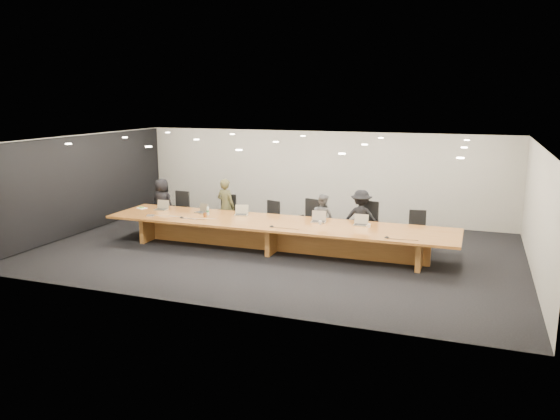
% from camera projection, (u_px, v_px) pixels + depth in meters
% --- Properties ---
extents(ground, '(12.00, 12.00, 0.00)m').
position_uv_depth(ground, '(276.00, 250.00, 13.96)').
color(ground, black).
rests_on(ground, ground).
extents(back_wall, '(12.00, 0.02, 2.80)m').
position_uv_depth(back_wall, '(320.00, 175.00, 17.35)').
color(back_wall, silver).
rests_on(back_wall, ground).
extents(left_wall_panel, '(0.08, 7.84, 2.74)m').
position_uv_depth(left_wall_panel, '(83.00, 185.00, 15.67)').
color(left_wall_panel, black).
rests_on(left_wall_panel, ground).
extents(conference_table, '(9.00, 1.80, 0.75)m').
position_uv_depth(conference_table, '(276.00, 231.00, 13.85)').
color(conference_table, brown).
rests_on(conference_table, ground).
extents(chair_far_left, '(0.60, 0.60, 1.11)m').
position_uv_depth(chair_far_left, '(179.00, 210.00, 16.26)').
color(chair_far_left, black).
rests_on(chair_far_left, ground).
extents(chair_left, '(0.58, 0.58, 1.11)m').
position_uv_depth(chair_left, '(226.00, 214.00, 15.70)').
color(chair_left, black).
rests_on(chair_left, ground).
extents(chair_mid_left, '(0.67, 0.67, 1.03)m').
position_uv_depth(chair_mid_left, '(269.00, 219.00, 15.18)').
color(chair_mid_left, black).
rests_on(chair_mid_left, ground).
extents(chair_mid_right, '(0.73, 0.73, 1.16)m').
position_uv_depth(chair_mid_right, '(308.00, 220.00, 14.76)').
color(chair_mid_right, black).
rests_on(chair_mid_right, ground).
extents(chair_right, '(0.75, 0.75, 1.19)m').
position_uv_depth(chair_right, '(365.00, 224.00, 14.30)').
color(chair_right, black).
rests_on(chair_right, ground).
extents(chair_far_right, '(0.59, 0.59, 1.02)m').
position_uv_depth(chair_far_right, '(417.00, 230.00, 13.93)').
color(chair_far_right, black).
rests_on(chair_far_right, ground).
extents(person_a, '(0.75, 0.51, 1.48)m').
position_uv_depth(person_a, '(162.00, 203.00, 16.28)').
color(person_a, black).
rests_on(person_a, ground).
extents(person_b, '(0.65, 0.50, 1.59)m').
position_uv_depth(person_b, '(226.00, 206.00, 15.57)').
color(person_b, '#3C3A20').
rests_on(person_b, ground).
extents(person_c, '(0.78, 0.70, 1.33)m').
position_uv_depth(person_c, '(322.00, 218.00, 14.61)').
color(person_c, '#565759').
rests_on(person_c, ground).
extents(person_d, '(1.02, 0.66, 1.49)m').
position_uv_depth(person_d, '(361.00, 218.00, 14.28)').
color(person_d, black).
rests_on(person_d, ground).
extents(laptop_a, '(0.36, 0.27, 0.27)m').
position_uv_depth(laptop_a, '(161.00, 205.00, 15.24)').
color(laptop_a, '#C5B796').
rests_on(laptop_a, conference_table).
extents(laptop_b, '(0.39, 0.34, 0.26)m').
position_uv_depth(laptop_b, '(201.00, 208.00, 14.87)').
color(laptop_b, tan).
rests_on(laptop_b, conference_table).
extents(laptop_c, '(0.40, 0.33, 0.28)m').
position_uv_depth(laptop_c, '(241.00, 210.00, 14.55)').
color(laptop_c, beige).
rests_on(laptop_c, conference_table).
extents(laptop_d, '(0.39, 0.31, 0.29)m').
position_uv_depth(laptop_d, '(318.00, 217.00, 13.73)').
color(laptop_d, tan).
rests_on(laptop_d, conference_table).
extents(laptop_e, '(0.35, 0.26, 0.27)m').
position_uv_depth(laptop_e, '(361.00, 220.00, 13.40)').
color(laptop_e, tan).
rests_on(laptop_e, conference_table).
extents(water_bottle, '(0.08, 0.08, 0.21)m').
position_uv_depth(water_bottle, '(208.00, 211.00, 14.58)').
color(water_bottle, '#B3C4BE').
rests_on(water_bottle, conference_table).
extents(amber_mug, '(0.11, 0.11, 0.11)m').
position_uv_depth(amber_mug, '(205.00, 215.00, 14.35)').
color(amber_mug, brown).
rests_on(amber_mug, conference_table).
extents(paper_cup_near, '(0.09, 0.09, 0.09)m').
position_uv_depth(paper_cup_near, '(320.00, 223.00, 13.51)').
color(paper_cup_near, silver).
rests_on(paper_cup_near, conference_table).
extents(paper_cup_far, '(0.09, 0.09, 0.09)m').
position_uv_depth(paper_cup_far, '(369.00, 226.00, 13.22)').
color(paper_cup_far, white).
rests_on(paper_cup_far, conference_table).
extents(notepad, '(0.31, 0.28, 0.02)m').
position_uv_depth(notepad, '(142.00, 208.00, 15.48)').
color(notepad, white).
rests_on(notepad, conference_table).
extents(lime_gadget, '(0.15, 0.12, 0.02)m').
position_uv_depth(lime_gadget, '(142.00, 207.00, 15.48)').
color(lime_gadget, '#61BB32').
rests_on(lime_gadget, notepad).
extents(av_box, '(0.22, 0.19, 0.03)m').
position_uv_depth(av_box, '(150.00, 215.00, 14.49)').
color(av_box, '#A3A2A7').
rests_on(av_box, conference_table).
extents(mic_left, '(0.14, 0.14, 0.03)m').
position_uv_depth(mic_left, '(182.00, 217.00, 14.28)').
color(mic_left, black).
rests_on(mic_left, conference_table).
extents(mic_center, '(0.15, 0.15, 0.03)m').
position_uv_depth(mic_center, '(272.00, 226.00, 13.29)').
color(mic_center, black).
rests_on(mic_center, conference_table).
extents(mic_right, '(0.15, 0.15, 0.03)m').
position_uv_depth(mic_right, '(387.00, 237.00, 12.25)').
color(mic_right, black).
rests_on(mic_right, conference_table).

